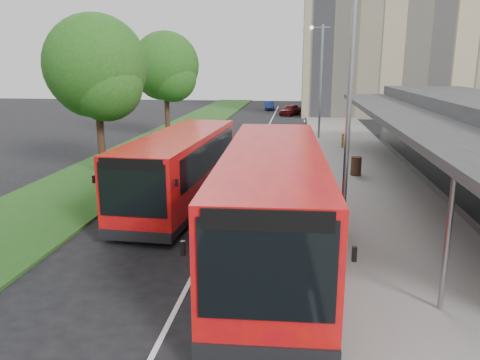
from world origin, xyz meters
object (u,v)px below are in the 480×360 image
object	(u,v)px
lamp_post_near	(347,88)
car_far	(269,105)
tree_mid	(96,73)
lamp_post_far	(320,75)
tree_far	(166,70)
car_near	(290,110)
bollard	(343,141)
bus_main	(273,202)
bus_second	(181,168)
litter_bin	(356,166)

from	to	relation	value
lamp_post_near	car_far	world-z (taller)	lamp_post_near
tree_mid	lamp_post_near	xyz separation A→B (m)	(11.13, -7.05, -0.33)
lamp_post_near	lamp_post_far	xyz separation A→B (m)	(0.00, 20.00, 0.00)
tree_far	car_near	size ratio (longest dim) A/B	2.21
bollard	car_near	world-z (taller)	car_near
lamp_post_near	car_near	xyz separation A→B (m)	(-2.33, 37.05, -4.11)
bollard	car_far	world-z (taller)	car_far
lamp_post_far	car_near	world-z (taller)	lamp_post_far
bollard	lamp_post_near	bearing A→B (deg)	-95.24
bus_main	lamp_post_near	bearing A→B (deg)	42.61
lamp_post_near	tree_mid	bearing A→B (deg)	147.64
lamp_post_far	bus_second	xyz separation A→B (m)	(-6.03, -17.17, -3.29)
tree_mid	car_far	world-z (taller)	tree_mid
tree_mid	litter_bin	world-z (taller)	tree_mid
lamp_post_near	lamp_post_far	world-z (taller)	same
lamp_post_far	bus_main	bearing A→B (deg)	-95.48
tree_far	bus_main	distance (m)	23.23
bus_main	car_far	world-z (taller)	bus_main
lamp_post_far	bus_main	xyz separation A→B (m)	(-2.12, -22.09, -3.10)
tree_far	lamp_post_far	xyz separation A→B (m)	(11.13, 0.95, -0.32)
tree_mid	lamp_post_near	distance (m)	13.18
lamp_post_far	tree_far	bearing A→B (deg)	-175.13
tree_far	car_far	world-z (taller)	tree_far
bollard	car_far	size ratio (longest dim) A/B	0.28
bus_second	bollard	distance (m)	15.12
bollard	tree_mid	bearing A→B (deg)	-144.79
lamp_post_far	litter_bin	bearing A→B (deg)	-83.31
tree_mid	lamp_post_near	size ratio (longest dim) A/B	0.98
bus_second	car_far	size ratio (longest dim) A/B	3.14
tree_mid	bollard	bearing A→B (deg)	35.21
bus_main	car_far	distance (m)	45.49
bus_second	litter_bin	size ratio (longest dim) A/B	10.88
bus_main	litter_bin	distance (m)	10.69
bus_main	car_near	bearing A→B (deg)	88.31
car_near	tree_far	bearing A→B (deg)	-93.85
tree_far	bollard	world-z (taller)	tree_far
bus_second	car_far	world-z (taller)	bus_second
litter_bin	bollard	xyz separation A→B (m)	(0.05, 7.98, -0.02)
lamp_post_far	bus_main	size ratio (longest dim) A/B	0.71
bus_main	bollard	distance (m)	18.40
lamp_post_far	car_near	xyz separation A→B (m)	(-2.33, 17.05, -4.11)
tree_far	car_far	size ratio (longest dim) A/B	2.45
lamp_post_near	lamp_post_far	distance (m)	20.00
lamp_post_far	litter_bin	world-z (taller)	lamp_post_far
bus_main	litter_bin	xyz separation A→B (m)	(3.53, 10.04, -1.01)
lamp_post_far	litter_bin	distance (m)	12.80
lamp_post_near	car_near	bearing A→B (deg)	93.59
litter_bin	bollard	size ratio (longest dim) A/B	1.04
lamp_post_near	car_far	xyz separation A→B (m)	(-5.03, 43.30, -4.19)
tree_mid	car_far	bearing A→B (deg)	80.46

